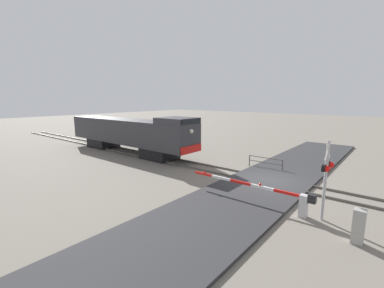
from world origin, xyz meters
name	(u,v)px	position (x,y,z in m)	size (l,w,h in m)	color
ground_plane	(270,182)	(0.00, 0.00, 0.00)	(160.00, 160.00, 0.00)	slate
rail_track_left	(265,184)	(-0.72, 0.00, 0.07)	(0.08, 80.00, 0.15)	#59544C
rail_track_right	(274,178)	(0.72, 0.00, 0.07)	(0.08, 80.00, 0.15)	#59544C
road_surface	(270,181)	(0.00, 0.00, 0.08)	(36.00, 5.18, 0.16)	#2D2D30
locomotive	(129,133)	(0.00, 15.23, 2.10)	(2.79, 17.29, 3.97)	black
crossing_signal	(327,172)	(-3.75, -4.11, 2.34)	(1.18, 0.33, 3.81)	#ADADB2
crossing_gate	(281,196)	(-3.99, -2.19, 0.77)	(0.36, 7.11, 1.21)	silver
utility_cabinet	(358,227)	(-5.05, -5.65, 0.70)	(0.38, 0.42, 1.41)	#999993
guard_railing	(265,161)	(2.93, 1.62, 0.62)	(0.08, 2.85, 0.95)	#4C4742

